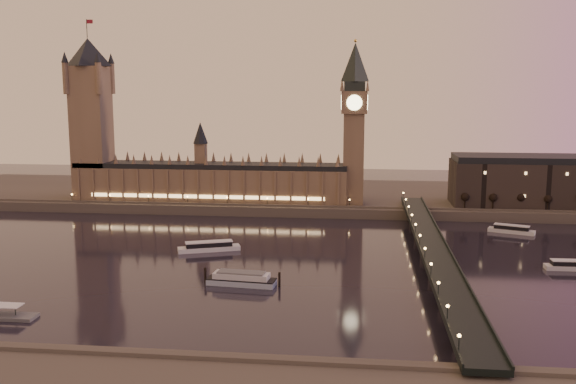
# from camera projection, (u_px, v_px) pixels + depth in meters

# --- Properties ---
(ground) EXTENTS (700.00, 700.00, 0.00)m
(ground) POSITION_uv_depth(u_px,v_px,m) (234.00, 259.00, 303.15)
(ground) COLOR black
(ground) RESTS_ON ground
(far_embankment) EXTENTS (560.00, 130.00, 6.00)m
(far_embankment) POSITION_uv_depth(u_px,v_px,m) (320.00, 196.00, 461.10)
(far_embankment) COLOR #423D35
(far_embankment) RESTS_ON ground
(palace_of_westminster) EXTENTS (180.00, 26.62, 52.00)m
(palace_of_westminster) POSITION_uv_depth(u_px,v_px,m) (210.00, 177.00, 422.79)
(palace_of_westminster) COLOR brown
(palace_of_westminster) RESTS_ON ground
(victoria_tower) EXTENTS (31.68, 31.68, 118.00)m
(victoria_tower) POSITION_uv_depth(u_px,v_px,m) (91.00, 110.00, 424.65)
(victoria_tower) COLOR brown
(victoria_tower) RESTS_ON ground
(big_ben) EXTENTS (17.68, 17.68, 104.00)m
(big_ben) POSITION_uv_depth(u_px,v_px,m) (354.00, 114.00, 405.44)
(big_ben) COLOR brown
(big_ben) RESTS_ON ground
(westminster_bridge) EXTENTS (13.20, 260.00, 15.30)m
(westminster_bridge) POSITION_uv_depth(u_px,v_px,m) (432.00, 253.00, 292.00)
(westminster_bridge) COLOR black
(westminster_bridge) RESTS_ON ground
(bare_tree_0) EXTENTS (5.32, 5.32, 10.82)m
(bare_tree_0) POSITION_uv_depth(u_px,v_px,m) (468.00, 196.00, 393.84)
(bare_tree_0) COLOR black
(bare_tree_0) RESTS_ON ground
(bare_tree_1) EXTENTS (5.32, 5.32, 10.82)m
(bare_tree_1) POSITION_uv_depth(u_px,v_px,m) (495.00, 197.00, 391.98)
(bare_tree_1) COLOR black
(bare_tree_1) RESTS_ON ground
(bare_tree_2) EXTENTS (5.32, 5.32, 10.82)m
(bare_tree_2) POSITION_uv_depth(u_px,v_px,m) (523.00, 198.00, 390.13)
(bare_tree_2) COLOR black
(bare_tree_2) RESTS_ON ground
(bare_tree_3) EXTENTS (5.32, 5.32, 10.82)m
(bare_tree_3) POSITION_uv_depth(u_px,v_px,m) (552.00, 198.00, 388.27)
(bare_tree_3) COLOR black
(bare_tree_3) RESTS_ON ground
(cruise_boat_a) EXTENTS (30.96, 16.90, 4.89)m
(cruise_boat_a) POSITION_uv_depth(u_px,v_px,m) (209.00, 247.00, 318.15)
(cruise_boat_a) COLOR silver
(cruise_boat_a) RESTS_ON ground
(cruise_boat_b) EXTENTS (25.43, 14.85, 4.59)m
(cruise_boat_b) POSITION_uv_depth(u_px,v_px,m) (512.00, 229.00, 357.53)
(cruise_boat_b) COLOR silver
(cruise_boat_b) RESTS_ON ground
(cruise_boat_c) EXTENTS (22.04, 6.38, 4.39)m
(cruise_boat_c) POSITION_uv_depth(u_px,v_px,m) (570.00, 265.00, 285.43)
(cruise_boat_c) COLOR silver
(cruise_boat_c) RESTS_ON ground
(moored_barge) EXTENTS (32.59, 10.71, 6.00)m
(moored_barge) POSITION_uv_depth(u_px,v_px,m) (241.00, 279.00, 263.33)
(moored_barge) COLOR #9BAEC6
(moored_barge) RESTS_ON ground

